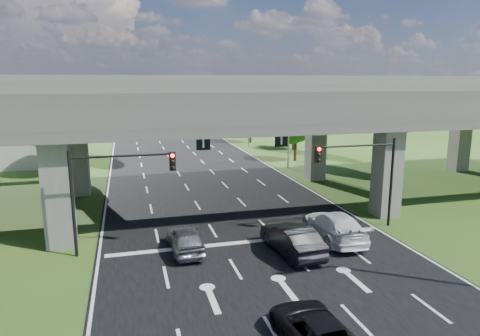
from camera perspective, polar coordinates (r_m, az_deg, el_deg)
name	(u,v)px	position (r m, az deg, el deg)	size (l,w,h in m)	color
ground	(268,266)	(23.47, 3.75, -12.85)	(160.00, 160.00, 0.00)	#284917
road	(225,211)	(32.47, -1.95, -5.76)	(18.00, 120.00, 0.03)	black
overpass	(219,104)	(32.98, -2.85, 8.50)	(80.00, 15.00, 10.00)	#383533
signal_right	(364,167)	(28.84, 16.16, 0.12)	(5.76, 0.54, 6.00)	black
signal_left	(113,182)	(24.77, -16.62, -1.76)	(5.76, 0.54, 6.00)	black
streetlight_far	(286,116)	(47.53, 6.10, 6.90)	(3.38, 0.25, 10.00)	gray
streetlight_beyond	(246,107)	(62.68, 0.79, 8.10)	(3.38, 0.25, 10.00)	gray
tree_left_near	(54,130)	(46.97, -23.59, 4.68)	(4.50, 4.50, 7.80)	black
tree_left_mid	(37,129)	(55.38, -25.44, 4.77)	(3.91, 3.90, 6.76)	black
tree_left_far	(79,114)	(62.64, -20.63, 6.71)	(4.80, 4.80, 8.32)	black
tree_right_near	(296,124)	(52.44, 7.51, 5.83)	(4.20, 4.20, 7.28)	black
tree_right_mid	(294,120)	(60.98, 7.24, 6.33)	(3.91, 3.90, 6.76)	black
tree_right_far	(251,112)	(67.13, 1.46, 7.45)	(4.50, 4.50, 7.80)	black
car_silver	(185,239)	(25.03, -7.29, -9.38)	(1.77, 4.41, 1.50)	gray
car_dark	(292,239)	(24.72, 6.91, -9.40)	(1.80, 5.17, 1.70)	black
car_white	(334,226)	(27.28, 12.43, -7.54)	(2.39, 5.89, 1.71)	silver
car_trailing	(316,330)	(17.03, 10.08, -20.54)	(2.23, 4.83, 1.34)	black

